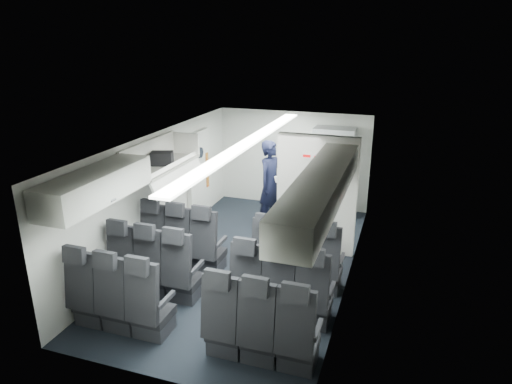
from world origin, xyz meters
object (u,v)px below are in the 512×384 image
Objects in this scene: seat_row_front at (237,254)px; flight_attendant at (271,184)px; carry_on_bag at (162,158)px; boarding_door at (199,176)px; seat_row_mid at (215,282)px; galley_unit at (333,172)px; seat_row_rear at (186,317)px.

flight_attendant is (-0.11, 2.20, 0.49)m from seat_row_front.
boarding_door is at bearing 77.92° from carry_on_bag.
seat_row_mid is 4.30m from galley_unit.
carry_on_bag is at bearing 140.07° from seat_row_mid.
seat_row_front is 1.00× the size of seat_row_rear.
flight_attendant is (-0.11, 4.00, 0.49)m from seat_row_rear.
seat_row_front is 1.00× the size of seat_row_mid.
seat_row_front is 3.43m from galley_unit.
galley_unit reaches higher than boarding_door.
boarding_door is 1.54m from flight_attendant.
seat_row_front is at bearing 90.00° from seat_row_mid.
seat_row_front is 2.26m from flight_attendant.
galley_unit is 5.38× the size of carry_on_bag.
flight_attendant is at bearing 36.53° from carry_on_bag.
seat_row_mid is at bearing -61.23° from boarding_door.
seat_row_rear is at bearing -74.60° from carry_on_bag.
flight_attendant is (-0.11, 3.10, 0.49)m from seat_row_mid.
boarding_door reaches higher than seat_row_mid.
seat_row_front is 1.80m from seat_row_rear.
seat_row_mid is 0.90m from seat_row_rear.
carry_on_bag is at bearing 168.37° from seat_row_front.
seat_row_front is at bearing -51.84° from boarding_door.
flight_attendant reaches higher than seat_row_mid.
carry_on_bag is (-1.32, -1.91, 0.90)m from flight_attendant.
galley_unit reaches higher than seat_row_rear.
galley_unit is 2.84m from boarding_door.
galley_unit is at bearing 24.28° from boarding_door.
carry_on_bag is at bearing -83.22° from boarding_door.
galley_unit is 1.07× the size of flight_attendant.
boarding_door is (-1.64, 3.89, 0.55)m from seat_row_rear.
carry_on_bag reaches higher than seat_row_front.
carry_on_bag is (-1.43, 2.09, 1.39)m from seat_row_rear.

